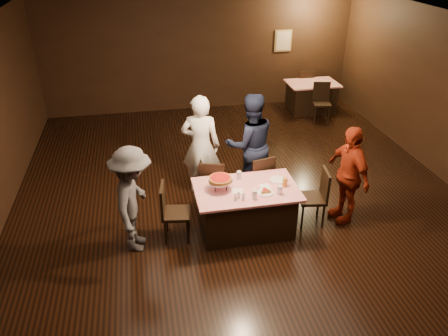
# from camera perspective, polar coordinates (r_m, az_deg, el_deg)

# --- Properties ---
(room) EXTENTS (10.00, 10.04, 3.02)m
(room) POSITION_cam_1_polar(r_m,az_deg,el_deg) (6.70, 3.12, 10.06)
(room) COLOR black
(room) RESTS_ON ground
(main_table) EXTENTS (1.60, 1.00, 0.77)m
(main_table) POSITION_cam_1_polar(r_m,az_deg,el_deg) (6.95, 2.86, -5.39)
(main_table) COLOR red
(main_table) RESTS_ON ground
(back_table) EXTENTS (1.30, 0.90, 0.77)m
(back_table) POSITION_cam_1_polar(r_m,az_deg,el_deg) (11.89, 11.30, 9.11)
(back_table) COLOR #B71B0C
(back_table) RESTS_ON ground
(chair_far_left) EXTENTS (0.51, 0.51, 0.95)m
(chair_far_left) POSITION_cam_1_polar(r_m,az_deg,el_deg) (7.45, -1.48, -1.98)
(chair_far_left) COLOR black
(chair_far_left) RESTS_ON ground
(chair_far_right) EXTENTS (0.50, 0.50, 0.95)m
(chair_far_right) POSITION_cam_1_polar(r_m,az_deg,el_deg) (7.60, 4.47, -1.37)
(chair_far_right) COLOR black
(chair_far_right) RESTS_ON ground
(chair_end_left) EXTENTS (0.48, 0.48, 0.95)m
(chair_end_left) POSITION_cam_1_polar(r_m,az_deg,el_deg) (6.75, -6.27, -5.76)
(chair_end_left) COLOR black
(chair_end_left) RESTS_ON ground
(chair_end_right) EXTENTS (0.48, 0.48, 0.95)m
(chair_end_right) POSITION_cam_1_polar(r_m,az_deg,el_deg) (7.21, 11.42, -3.75)
(chair_end_right) COLOR black
(chair_end_right) RESTS_ON ground
(chair_back_near) EXTENTS (0.50, 0.50, 0.95)m
(chair_back_near) POSITION_cam_1_polar(r_m,az_deg,el_deg) (11.26, 12.64, 8.32)
(chair_back_near) COLOR black
(chair_back_near) RESTS_ON ground
(chair_back_far) EXTENTS (0.43, 0.43, 0.95)m
(chair_back_far) POSITION_cam_1_polar(r_m,az_deg,el_deg) (12.39, 10.33, 10.44)
(chair_back_far) COLOR black
(chair_back_far) RESTS_ON ground
(diner_white_jacket) EXTENTS (0.77, 0.61, 1.87)m
(diner_white_jacket) POSITION_cam_1_polar(r_m,az_deg,el_deg) (7.69, -3.05, 2.90)
(diner_white_jacket) COLOR white
(diner_white_jacket) RESTS_ON ground
(diner_navy_hoodie) EXTENTS (0.95, 0.76, 1.88)m
(diner_navy_hoodie) POSITION_cam_1_polar(r_m,az_deg,el_deg) (7.73, 3.45, 3.10)
(diner_navy_hoodie) COLOR black
(diner_navy_hoodie) RESTS_ON ground
(diner_grey_knit) EXTENTS (0.81, 1.18, 1.67)m
(diner_grey_knit) POSITION_cam_1_polar(r_m,az_deg,el_deg) (6.47, -11.76, -4.11)
(diner_grey_knit) COLOR #4C4C51
(diner_grey_knit) RESTS_ON ground
(diner_red_shirt) EXTENTS (0.58, 1.03, 1.66)m
(diner_red_shirt) POSITION_cam_1_polar(r_m,az_deg,el_deg) (7.26, 15.88, -0.82)
(diner_red_shirt) COLOR maroon
(diner_red_shirt) RESTS_ON ground
(pizza_stand) EXTENTS (0.38, 0.38, 0.22)m
(pizza_stand) POSITION_cam_1_polar(r_m,az_deg,el_deg) (6.61, -0.49, -1.48)
(pizza_stand) COLOR black
(pizza_stand) RESTS_ON main_table
(plate_with_slice) EXTENTS (0.25, 0.25, 0.06)m
(plate_with_slice) POSITION_cam_1_polar(r_m,az_deg,el_deg) (6.64, 5.42, -3.07)
(plate_with_slice) COLOR white
(plate_with_slice) RESTS_ON main_table
(plate_empty) EXTENTS (0.25, 0.25, 0.01)m
(plate_empty) POSITION_cam_1_polar(r_m,az_deg,el_deg) (7.00, 7.03, -1.53)
(plate_empty) COLOR white
(plate_empty) RESTS_ON main_table
(glass_front_left) EXTENTS (0.08, 0.08, 0.14)m
(glass_front_left) POSITION_cam_1_polar(r_m,az_deg,el_deg) (6.47, 4.02, -3.47)
(glass_front_left) COLOR silver
(glass_front_left) RESTS_ON main_table
(glass_front_right) EXTENTS (0.08, 0.08, 0.14)m
(glass_front_right) POSITION_cam_1_polar(r_m,az_deg,el_deg) (6.61, 7.27, -2.87)
(glass_front_right) COLOR silver
(glass_front_right) RESTS_ON main_table
(glass_amber) EXTENTS (0.08, 0.08, 0.14)m
(glass_amber) POSITION_cam_1_polar(r_m,az_deg,el_deg) (6.82, 7.96, -1.87)
(glass_amber) COLOR #BF7F26
(glass_amber) RESTS_ON main_table
(glass_back) EXTENTS (0.08, 0.08, 0.14)m
(glass_back) POSITION_cam_1_polar(r_m,az_deg,el_deg) (6.94, 1.97, -0.97)
(glass_back) COLOR silver
(glass_back) RESTS_ON main_table
(condiments) EXTENTS (0.17, 0.10, 0.09)m
(condiments) POSITION_cam_1_polar(r_m,az_deg,el_deg) (6.44, 2.00, -3.77)
(condiments) COLOR silver
(condiments) RESTS_ON main_table
(napkin_center) EXTENTS (0.19, 0.19, 0.01)m
(napkin_center) POSITION_cam_1_polar(r_m,az_deg,el_deg) (6.81, 5.40, -2.40)
(napkin_center) COLOR white
(napkin_center) RESTS_ON main_table
(napkin_left) EXTENTS (0.21, 0.21, 0.01)m
(napkin_left) POSITION_cam_1_polar(r_m,az_deg,el_deg) (6.67, 1.79, -3.02)
(napkin_left) COLOR white
(napkin_left) RESTS_ON main_table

